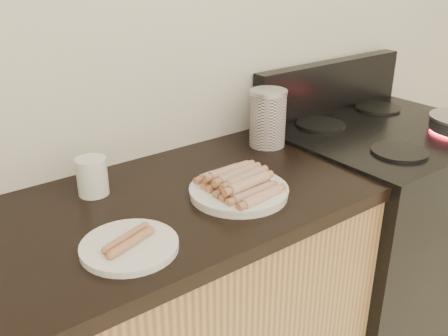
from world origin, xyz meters
TOP-DOWN VIEW (x-y plane):
  - wall_back at (0.00, 2.00)m, footprint 4.00×0.04m
  - stove at (0.78, 1.68)m, footprint 0.76×0.65m
  - stove_panel at (0.78, 1.96)m, footprint 0.76×0.06m
  - burner_near_left at (0.61, 1.51)m, footprint 0.18×0.18m
  - burner_far_left at (0.61, 1.84)m, footprint 0.18×0.18m
  - burner_far_right at (0.95, 1.84)m, footprint 0.18×0.18m
  - main_plate at (0.02, 1.60)m, footprint 0.32×0.32m
  - side_plate at (-0.34, 1.54)m, footprint 0.27×0.27m
  - hotdog_pile at (0.02, 1.60)m, footprint 0.13×0.22m
  - plain_sausages at (-0.34, 1.54)m, footprint 0.12×0.08m
  - canister at (0.34, 1.84)m, footprint 0.12×0.12m
  - mug at (-0.28, 1.85)m, footprint 0.11×0.11m

SIDE VIEW (x-z plane):
  - stove at x=0.78m, z-range 0.00..0.91m
  - side_plate at x=-0.34m, z-range 0.90..0.92m
  - main_plate at x=0.02m, z-range 0.90..0.92m
  - burner_near_left at x=0.61m, z-range 0.91..0.92m
  - burner_far_left at x=0.61m, z-range 0.91..0.92m
  - burner_far_right at x=0.95m, z-range 0.91..0.92m
  - plain_sausages at x=-0.34m, z-range 0.92..0.94m
  - hotdog_pile at x=0.02m, z-range 0.91..0.97m
  - mug at x=-0.28m, z-range 0.90..1.00m
  - canister at x=0.34m, z-range 0.90..1.09m
  - stove_panel at x=0.78m, z-range 0.91..1.11m
  - wall_back at x=0.00m, z-range 0.00..2.60m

